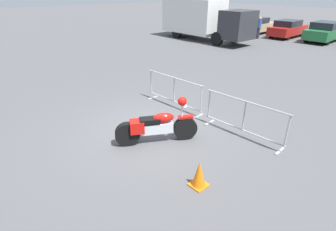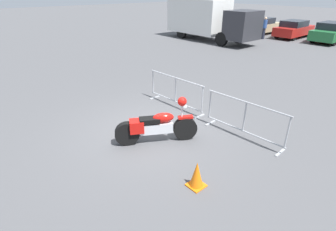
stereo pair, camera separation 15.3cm
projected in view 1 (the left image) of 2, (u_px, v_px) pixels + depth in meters
ground_plane at (151, 131)px, 7.61m from camera, size 120.00×120.00×0.00m
motorcycle at (157, 126)px, 6.87m from camera, size 1.27×1.98×1.24m
crowd_barrier_near at (174, 92)px, 8.92m from camera, size 2.45×0.53×1.07m
crowd_barrier_far at (244, 118)px, 7.10m from camera, size 2.45×0.53×1.07m
box_truck at (202, 18)px, 20.33m from camera, size 7.77×2.48×2.98m
parked_car_white at (232, 22)px, 25.49m from camera, size 1.77×4.34×1.47m
parked_car_tan at (256, 26)px, 23.43m from camera, size 1.67×4.09×1.39m
parked_car_red at (288, 29)px, 21.73m from camera, size 1.66×4.05×1.37m
parked_car_green at (325, 32)px, 20.00m from camera, size 1.76×4.30×1.46m
pedestrian at (259, 27)px, 21.05m from camera, size 0.48×0.48×1.69m
traffic_cone at (199, 174)px, 5.38m from camera, size 0.34×0.34×0.59m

